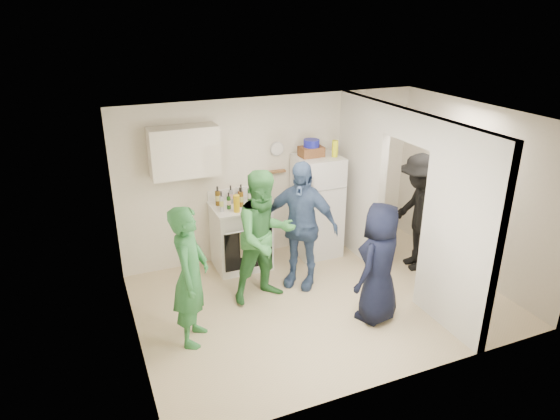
# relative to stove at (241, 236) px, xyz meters

# --- Properties ---
(floor) EXTENTS (4.80, 4.80, 0.00)m
(floor) POSITION_rel_stove_xyz_m (0.67, -1.37, -0.50)
(floor) COLOR #C8B28D
(floor) RESTS_ON ground
(wall_back) EXTENTS (4.80, 0.00, 4.80)m
(wall_back) POSITION_rel_stove_xyz_m (0.67, 0.33, 0.75)
(wall_back) COLOR silver
(wall_back) RESTS_ON floor
(wall_front) EXTENTS (4.80, 0.00, 4.80)m
(wall_front) POSITION_rel_stove_xyz_m (0.67, -3.07, 0.75)
(wall_front) COLOR silver
(wall_front) RESTS_ON floor
(wall_left) EXTENTS (0.00, 3.40, 3.40)m
(wall_left) POSITION_rel_stove_xyz_m (-1.73, -1.37, 0.75)
(wall_left) COLOR silver
(wall_left) RESTS_ON floor
(wall_right) EXTENTS (0.00, 3.40, 3.40)m
(wall_right) POSITION_rel_stove_xyz_m (3.07, -1.37, 0.75)
(wall_right) COLOR silver
(wall_right) RESTS_ON floor
(ceiling) EXTENTS (4.80, 4.80, 0.00)m
(ceiling) POSITION_rel_stove_xyz_m (0.67, -1.37, 2.00)
(ceiling) COLOR white
(ceiling) RESTS_ON wall_back
(partition_pier_back) EXTENTS (0.12, 1.20, 2.50)m
(partition_pier_back) POSITION_rel_stove_xyz_m (1.87, -0.27, 0.75)
(partition_pier_back) COLOR silver
(partition_pier_back) RESTS_ON floor
(partition_pier_front) EXTENTS (0.12, 1.20, 2.50)m
(partition_pier_front) POSITION_rel_stove_xyz_m (1.87, -2.47, 0.75)
(partition_pier_front) COLOR silver
(partition_pier_front) RESTS_ON floor
(partition_header) EXTENTS (0.12, 1.00, 0.40)m
(partition_header) POSITION_rel_stove_xyz_m (1.87, -1.37, 1.80)
(partition_header) COLOR silver
(partition_header) RESTS_ON partition_pier_back
(stove) EXTENTS (0.84, 0.70, 1.00)m
(stove) POSITION_rel_stove_xyz_m (0.00, 0.00, 0.00)
(stove) COLOR white
(stove) RESTS_ON floor
(upper_cabinet) EXTENTS (0.95, 0.34, 0.70)m
(upper_cabinet) POSITION_rel_stove_xyz_m (-0.73, 0.15, 1.35)
(upper_cabinet) COLOR silver
(upper_cabinet) RESTS_ON wall_back
(fridge) EXTENTS (0.66, 0.64, 1.61)m
(fridge) POSITION_rel_stove_xyz_m (1.26, -0.03, 0.31)
(fridge) COLOR silver
(fridge) RESTS_ON floor
(wicker_basket) EXTENTS (0.35, 0.25, 0.15)m
(wicker_basket) POSITION_rel_stove_xyz_m (1.16, 0.02, 1.19)
(wicker_basket) COLOR brown
(wicker_basket) RESTS_ON fridge
(blue_bowl) EXTENTS (0.24, 0.24, 0.11)m
(blue_bowl) POSITION_rel_stove_xyz_m (1.16, 0.02, 1.32)
(blue_bowl) COLOR #151893
(blue_bowl) RESTS_ON wicker_basket
(yellow_cup_stack_top) EXTENTS (0.09, 0.09, 0.25)m
(yellow_cup_stack_top) POSITION_rel_stove_xyz_m (1.48, -0.13, 1.24)
(yellow_cup_stack_top) COLOR #EBF514
(yellow_cup_stack_top) RESTS_ON fridge
(wall_clock) EXTENTS (0.22, 0.02, 0.22)m
(wall_clock) POSITION_rel_stove_xyz_m (0.72, 0.31, 1.20)
(wall_clock) COLOR white
(wall_clock) RESTS_ON wall_back
(spice_shelf) EXTENTS (0.35, 0.08, 0.03)m
(spice_shelf) POSITION_rel_stove_xyz_m (0.67, 0.28, 0.85)
(spice_shelf) COLOR olive
(spice_shelf) RESTS_ON wall_back
(nook_window) EXTENTS (0.03, 0.70, 0.80)m
(nook_window) POSITION_rel_stove_xyz_m (3.05, -1.17, 1.15)
(nook_window) COLOR black
(nook_window) RESTS_ON wall_right
(nook_window_frame) EXTENTS (0.04, 0.76, 0.86)m
(nook_window_frame) POSITION_rel_stove_xyz_m (3.03, -1.17, 1.15)
(nook_window_frame) COLOR white
(nook_window_frame) RESTS_ON wall_right
(nook_valance) EXTENTS (0.04, 0.82, 0.18)m
(nook_valance) POSITION_rel_stove_xyz_m (3.01, -1.17, 1.50)
(nook_valance) COLOR white
(nook_valance) RESTS_ON wall_right
(yellow_cup_stack_stove) EXTENTS (0.09, 0.09, 0.25)m
(yellow_cup_stack_stove) POSITION_rel_stove_xyz_m (-0.12, -0.22, 0.62)
(yellow_cup_stack_stove) COLOR gold
(yellow_cup_stack_stove) RESTS_ON stove
(red_cup) EXTENTS (0.09, 0.09, 0.12)m
(red_cup) POSITION_rel_stove_xyz_m (0.22, -0.20, 0.56)
(red_cup) COLOR #B0170B
(red_cup) RESTS_ON stove
(person_green_left) EXTENTS (0.64, 0.74, 1.71)m
(person_green_left) POSITION_rel_stove_xyz_m (-1.11, -1.53, 0.36)
(person_green_left) COLOR #317C43
(person_green_left) RESTS_ON floor
(person_green_center) EXTENTS (0.96, 0.80, 1.82)m
(person_green_center) POSITION_rel_stove_xyz_m (0.01, -0.99, 0.41)
(person_green_center) COLOR #3D8B44
(person_green_center) RESTS_ON floor
(person_denim) EXTENTS (1.08, 1.07, 1.83)m
(person_denim) POSITION_rel_stove_xyz_m (0.60, -0.83, 0.42)
(person_denim) COLOR #3D5885
(person_denim) RESTS_ON floor
(person_navy) EXTENTS (0.91, 0.80, 1.56)m
(person_navy) POSITION_rel_stove_xyz_m (1.14, -1.98, 0.28)
(person_navy) COLOR black
(person_navy) RESTS_ON floor
(person_nook) EXTENTS (0.90, 1.26, 1.78)m
(person_nook) POSITION_rel_stove_xyz_m (2.42, -1.03, 0.39)
(person_nook) COLOR black
(person_nook) RESTS_ON floor
(bottle_a) EXTENTS (0.07, 0.07, 0.29)m
(bottle_a) POSITION_rel_stove_xyz_m (-0.29, 0.13, 0.64)
(bottle_a) COLOR brown
(bottle_a) RESTS_ON stove
(bottle_b) EXTENTS (0.06, 0.06, 0.25)m
(bottle_b) POSITION_rel_stove_xyz_m (-0.19, -0.07, 0.62)
(bottle_b) COLOR #1B4A18
(bottle_b) RESTS_ON stove
(bottle_c) EXTENTS (0.06, 0.06, 0.28)m
(bottle_c) POSITION_rel_stove_xyz_m (-0.09, 0.13, 0.64)
(bottle_c) COLOR #91949D
(bottle_c) RESTS_ON stove
(bottle_d) EXTENTS (0.06, 0.06, 0.30)m
(bottle_d) POSITION_rel_stove_xyz_m (0.01, -0.05, 0.65)
(bottle_d) COLOR brown
(bottle_d) RESTS_ON stove
(bottle_e) EXTENTS (0.07, 0.07, 0.25)m
(bottle_e) POSITION_rel_stove_xyz_m (0.09, 0.20, 0.62)
(bottle_e) COLOR #A6AEB8
(bottle_e) RESTS_ON stove
(bottle_f) EXTENTS (0.07, 0.07, 0.30)m
(bottle_f) POSITION_rel_stove_xyz_m (0.17, 0.04, 0.65)
(bottle_f) COLOR #18431F
(bottle_f) RESTS_ON stove
(bottle_g) EXTENTS (0.06, 0.06, 0.27)m
(bottle_g) POSITION_rel_stove_xyz_m (0.27, 0.14, 0.63)
(bottle_g) COLOR olive
(bottle_g) RESTS_ON stove
(bottle_h) EXTENTS (0.06, 0.06, 0.31)m
(bottle_h) POSITION_rel_stove_xyz_m (-0.31, -0.13, 0.65)
(bottle_h) COLOR #ABADB7
(bottle_h) RESTS_ON stove
(bottle_i) EXTENTS (0.07, 0.07, 0.25)m
(bottle_i) POSITION_rel_stove_xyz_m (0.04, 0.09, 0.62)
(bottle_i) COLOR #5E3110
(bottle_i) RESTS_ON stove
(bottle_j) EXTENTS (0.06, 0.06, 0.26)m
(bottle_j) POSITION_rel_stove_xyz_m (0.30, -0.10, 0.63)
(bottle_j) COLOR #20591E
(bottle_j) RESTS_ON stove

